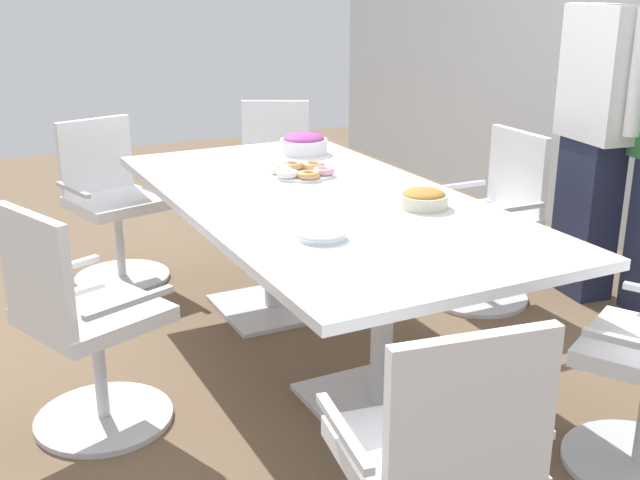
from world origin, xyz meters
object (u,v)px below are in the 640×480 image
Objects in this scene: office_chair_1 at (113,210)px; donut_platter at (302,171)px; office_chair_2 at (83,332)px; person_standing_0 at (597,123)px; office_chair_0 at (275,182)px; plate_stack at (321,235)px; snack_bowl_pretzels at (424,198)px; office_chair_5 at (490,227)px; conference_table at (320,224)px; snack_bowl_candy_mix at (304,143)px.

donut_platter is at bearing 111.44° from office_chair_1.
office_chair_1 is at bearing 142.64° from office_chair_2.
donut_platter is (-0.40, -1.52, -0.18)m from person_standing_0.
office_chair_0 is at bearing 173.85° from office_chair_1.
office_chair_2 is at bearing -111.48° from plate_stack.
snack_bowl_pretzels is 0.65× the size of donut_platter.
snack_bowl_pretzels is (0.34, -1.30, -0.16)m from person_standing_0.
donut_platter is at bearing 158.75° from plate_stack.
office_chair_0 is at bearing 26.15° from office_chair_5.
person_standing_0 is (1.55, 1.16, 0.54)m from office_chair_0.
office_chair_0 is 1.00× the size of office_chair_5.
person_standing_0 reaches higher than plate_stack.
conference_table is 1.13m from office_chair_2.
snack_bowl_candy_mix is 0.81× the size of donut_platter.
person_standing_0 is at bearing 105.28° from plate_stack.
snack_bowl_pretzels is 0.76m from donut_platter.
snack_bowl_pretzels is (1.19, -0.01, -0.02)m from snack_bowl_candy_mix.
office_chair_0 and office_chair_5 have the same top height.
office_chair_5 is at bearing 130.00° from office_chair_1.
office_chair_0 is (-1.55, 0.46, -0.22)m from conference_table.
person_standing_0 reaches higher than office_chair_5.
person_standing_0 reaches higher than donut_platter.
snack_bowl_candy_mix is (0.54, 0.96, 0.40)m from office_chair_1.
office_chair_2 is (1.58, -0.47, 0.00)m from office_chair_1.
person_standing_0 is 1.95m from plate_stack.
conference_table is 1.33× the size of person_standing_0.
office_chair_5 is 4.92× the size of plate_stack.
office_chair_0 reaches higher than snack_bowl_pretzels.
office_chair_5 reaches higher than donut_platter.
office_chair_2 is at bearing -64.24° from donut_platter.
office_chair_5 is 0.50× the size of person_standing_0.
snack_bowl_pretzels is 1.11× the size of plate_stack.
office_chair_5 is at bearing 116.58° from plate_stack.
office_chair_2 is 2.22m from office_chair_5.
donut_platter is at bearing 94.97° from office_chair_2.
plate_stack reaches higher than conference_table.
office_chair_5 is at bearing 122.72° from snack_bowl_pretzels.
person_standing_0 is 1.58m from donut_platter.
office_chair_2 is at bearing -96.25° from snack_bowl_pretzels.
office_chair_0 is 2.01m from person_standing_0.
donut_platter is 0.97m from plate_stack.
conference_table is at bearing -21.20° from snack_bowl_candy_mix.
office_chair_1 is at bearing -155.78° from conference_table.
office_chair_2 is 2.86× the size of donut_platter.
office_chair_0 is at bearing 162.82° from donut_platter.
office_chair_0 is 1.00× the size of office_chair_2.
office_chair_0 is 1.93m from snack_bowl_pretzels.
snack_bowl_pretzels is at bearing 112.61° from person_standing_0.
office_chair_0 is at bearing 163.59° from conference_table.
office_chair_5 is at bearing 48.35° from snack_bowl_candy_mix.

